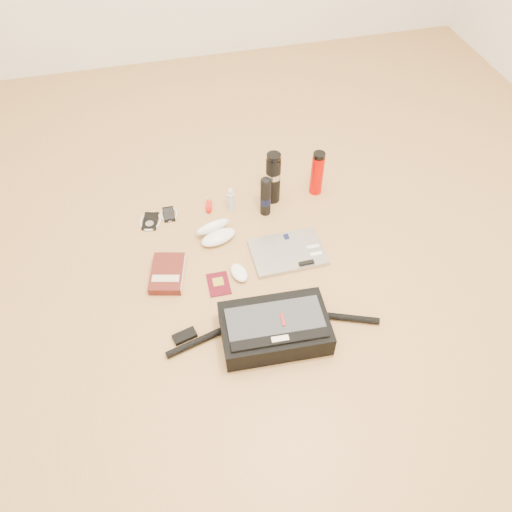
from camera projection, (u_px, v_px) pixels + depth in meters
name	position (u px, v px, depth m)	size (l,w,h in m)	color
ground	(254.00, 280.00, 2.16)	(4.00, 4.00, 0.00)	#B6864C
messenger_bag	(274.00, 328.00, 1.94)	(0.86, 0.28, 0.12)	black
laptop	(288.00, 252.00, 2.25)	(0.32, 0.23, 0.03)	#A2A2A5
book	(168.00, 274.00, 2.16)	(0.19, 0.24, 0.04)	#4D1712
passport	(219.00, 284.00, 2.14)	(0.09, 0.13, 0.01)	#4C0813
mouse	(239.00, 273.00, 2.17)	(0.09, 0.12, 0.04)	white
sunglasses_case	(216.00, 232.00, 2.30)	(0.20, 0.18, 0.10)	white
ipod	(150.00, 221.00, 2.39)	(0.12, 0.13, 0.01)	black
phone	(169.00, 214.00, 2.42)	(0.08, 0.10, 0.01)	black
inhaler	(209.00, 205.00, 2.45)	(0.04, 0.09, 0.02)	red
spray_bottle	(231.00, 200.00, 2.41)	(0.04, 0.04, 0.13)	#AACEE1
aerosol_can	(266.00, 196.00, 2.35)	(0.06, 0.06, 0.22)	black
thermos_black	(273.00, 178.00, 2.39)	(0.09, 0.09, 0.28)	black
thermos_red	(317.00, 173.00, 2.44)	(0.07, 0.07, 0.24)	#C30500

